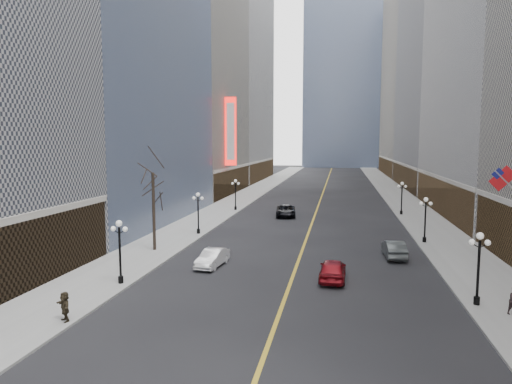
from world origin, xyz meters
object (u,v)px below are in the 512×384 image
at_px(car_nb_mid, 212,258).
at_px(car_sb_mid, 333,270).
at_px(streetlamp_west_3, 236,191).
at_px(streetlamp_east_1, 479,261).
at_px(streetlamp_east_2, 425,215).
at_px(car_nb_far, 286,211).
at_px(streetlamp_west_1, 120,245).
at_px(car_sb_far, 394,249).
at_px(streetlamp_west_2, 198,209).
at_px(streetlamp_east_3, 402,195).

xyz_separation_m(car_nb_mid, car_sb_mid, (9.73, -1.98, 0.09)).
bearing_deg(streetlamp_west_3, car_nb_mid, -80.48).
height_order(streetlamp_east_1, car_nb_mid, streetlamp_east_1).
distance_m(streetlamp_east_2, car_nb_mid, 22.24).
distance_m(car_nb_far, car_sb_mid, 28.94).
xyz_separation_m(streetlamp_west_1, car_sb_far, (19.95, 11.61, -2.13)).
relative_size(streetlamp_west_2, car_sb_mid, 0.97).
distance_m(car_nb_mid, car_nb_far, 26.31).
distance_m(streetlamp_east_1, streetlamp_west_2, 29.68).
distance_m(streetlamp_east_1, streetlamp_east_3, 36.00).
distance_m(car_nb_far, car_sb_far, 23.74).
bearing_deg(streetlamp_west_1, car_nb_mid, 49.68).
height_order(streetlamp_east_2, streetlamp_west_1, same).
bearing_deg(streetlamp_west_2, streetlamp_east_1, -37.33).
bearing_deg(streetlamp_east_1, car_nb_mid, 162.26).
bearing_deg(streetlamp_east_1, car_sb_far, 107.44).
relative_size(car_nb_mid, car_sb_mid, 0.92).
xyz_separation_m(streetlamp_east_2, streetlamp_west_3, (-23.60, 18.00, 0.00)).
xyz_separation_m(streetlamp_east_1, streetlamp_west_1, (-23.60, 0.00, 0.00)).
bearing_deg(streetlamp_east_2, streetlamp_west_2, 180.00).
distance_m(streetlamp_east_3, car_nb_mid, 35.40).
bearing_deg(streetlamp_west_2, streetlamp_east_2, 0.00).
height_order(streetlamp_west_1, car_nb_far, streetlamp_west_1).
distance_m(car_nb_mid, car_sb_far, 15.96).
bearing_deg(car_sb_far, car_nb_mid, 18.02).
relative_size(car_nb_mid, car_nb_far, 0.77).
bearing_deg(streetlamp_west_1, streetlamp_east_1, 0.00).
bearing_deg(streetlamp_west_3, car_sb_mid, -65.26).
bearing_deg(streetlamp_west_3, streetlamp_east_3, 0.00).
xyz_separation_m(streetlamp_east_1, car_sb_far, (-3.65, 11.61, -2.13)).
height_order(streetlamp_east_3, streetlamp_west_3, same).
height_order(streetlamp_west_3, car_nb_mid, streetlamp_west_3).
distance_m(streetlamp_east_1, streetlamp_west_1, 23.60).
distance_m(streetlamp_east_1, car_sb_far, 12.35).
xyz_separation_m(streetlamp_east_1, car_nb_far, (-15.65, 32.08, -2.13)).
distance_m(streetlamp_east_2, streetlamp_east_3, 18.00).
bearing_deg(streetlamp_east_3, car_sb_mid, -105.41).
bearing_deg(streetlamp_west_1, streetlamp_east_3, 56.75).
relative_size(streetlamp_east_1, car_nb_mid, 1.05).
bearing_deg(car_sb_far, car_nb_far, -62.41).
height_order(streetlamp_west_2, car_nb_mid, streetlamp_west_2).
bearing_deg(streetlamp_east_3, car_nb_mid, -121.69).
xyz_separation_m(streetlamp_east_2, streetlamp_east_3, (0.00, 18.00, 0.00)).
bearing_deg(streetlamp_west_1, streetlamp_east_2, 37.33).
distance_m(streetlamp_west_2, car_nb_far, 16.31).
bearing_deg(streetlamp_west_2, streetlamp_west_1, -90.00).
bearing_deg(streetlamp_east_2, streetlamp_east_1, -90.00).
distance_m(streetlamp_west_1, car_nb_far, 33.12).
bearing_deg(streetlamp_west_3, car_sb_far, -50.72).
bearing_deg(car_sb_far, car_sb_mid, 53.08).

